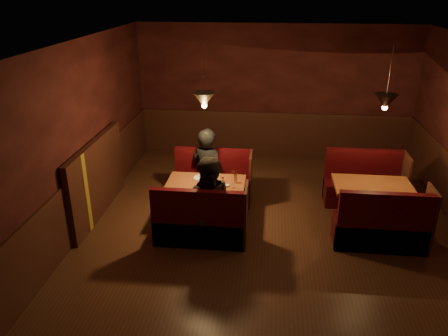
# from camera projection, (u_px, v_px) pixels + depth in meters

# --- Properties ---
(room) EXTENTS (6.02, 7.02, 2.92)m
(room) POSITION_uv_depth(u_px,v_px,m) (255.00, 171.00, 6.55)
(room) COLOR brown
(room) RESTS_ON ground
(main_table) EXTENTS (1.27, 0.77, 0.89)m
(main_table) POSITION_uv_depth(u_px,v_px,m) (207.00, 191.00, 7.13)
(main_table) COLOR brown
(main_table) RESTS_ON ground
(main_bench_far) EXTENTS (1.39, 0.50, 0.95)m
(main_bench_far) POSITION_uv_depth(u_px,v_px,m) (213.00, 185.00, 7.87)
(main_bench_far) COLOR #40070E
(main_bench_far) RESTS_ON ground
(main_bench_near) EXTENTS (1.39, 0.50, 0.95)m
(main_bench_near) POSITION_uv_depth(u_px,v_px,m) (201.00, 225.00, 6.56)
(main_bench_near) COLOR #40070E
(main_bench_near) RESTS_ON ground
(second_table) EXTENTS (1.23, 0.79, 0.69)m
(second_table) POSITION_uv_depth(u_px,v_px,m) (372.00, 195.00, 7.03)
(second_table) COLOR brown
(second_table) RESTS_ON ground
(second_bench_far) EXTENTS (1.36, 0.51, 0.97)m
(second_bench_far) POSITION_uv_depth(u_px,v_px,m) (364.00, 187.00, 7.78)
(second_bench_far) COLOR #40070E
(second_bench_far) RESTS_ON ground
(second_bench_near) EXTENTS (1.36, 0.51, 0.97)m
(second_bench_near) POSITION_uv_depth(u_px,v_px,m) (382.00, 229.00, 6.44)
(second_bench_near) COLOR #40070E
(second_bench_near) RESTS_ON ground
(diner_a) EXTENTS (0.76, 0.65, 1.75)m
(diner_a) POSITION_uv_depth(u_px,v_px,m) (207.00, 158.00, 7.54)
(diner_a) COLOR black
(diner_a) RESTS_ON ground
(diner_b) EXTENTS (0.84, 0.65, 1.71)m
(diner_b) POSITION_uv_depth(u_px,v_px,m) (212.00, 191.00, 6.40)
(diner_b) COLOR black
(diner_b) RESTS_ON ground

